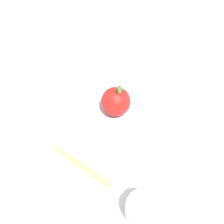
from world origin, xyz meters
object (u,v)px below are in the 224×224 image
object	(u,v)px
linen_napkin	(135,79)
apple	(116,101)
knife	(76,162)
spoon	(82,193)
cup	(142,210)
dinner_plate	(112,114)

from	to	relation	value
linen_napkin	apple	bearing A→B (deg)	-135.40
knife	linen_napkin	bearing A→B (deg)	40.17
spoon	linen_napkin	xyz separation A→B (m)	(0.27, 0.30, -0.00)
spoon	linen_napkin	bearing A→B (deg)	48.39
apple	linen_napkin	bearing A→B (deg)	44.60
spoon	linen_napkin	size ratio (longest dim) A/B	0.95
apple	linen_napkin	size ratio (longest dim) A/B	0.66
spoon	linen_napkin	distance (m)	0.40
apple	spoon	distance (m)	0.26
cup	knife	bearing A→B (deg)	121.97
apple	linen_napkin	distance (m)	0.16
cup	spoon	bearing A→B (deg)	142.00
dinner_plate	apple	size ratio (longest dim) A/B	2.56
dinner_plate	cup	xyz separation A→B (m)	(-0.03, -0.29, 0.03)
cup	knife	distance (m)	0.21
dinner_plate	linen_napkin	bearing A→B (deg)	42.62
apple	cup	distance (m)	0.30
apple	knife	world-z (taller)	apple
spoon	apple	bearing A→B (deg)	50.56
cup	linen_napkin	world-z (taller)	cup
knife	dinner_plate	bearing A→B (deg)	37.97
dinner_plate	spoon	world-z (taller)	dinner_plate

